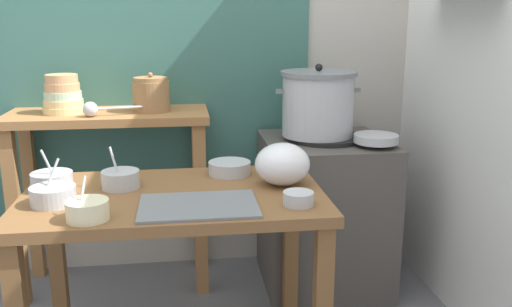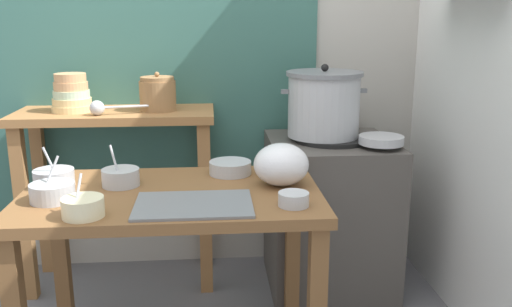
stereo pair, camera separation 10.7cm
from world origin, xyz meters
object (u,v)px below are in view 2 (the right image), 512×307
at_px(bowl_stack_enamel, 71,95).
at_px(wide_pan, 381,140).
at_px(serving_tray, 194,205).
at_px(clay_pot, 158,94).
at_px(prep_bowl_2, 274,167).
at_px(prep_bowl_1, 52,191).
at_px(back_shelf_table, 118,155).
at_px(prep_bowl_4, 230,167).
at_px(prep_bowl_6, 83,206).
at_px(prep_table, 173,219).
at_px(stove_block, 329,214).
at_px(ladle, 100,108).
at_px(prep_bowl_5, 294,199).
at_px(steamer_pot, 324,104).
at_px(prep_bowl_0, 121,177).
at_px(plastic_bag, 281,164).
at_px(prep_bowl_3, 54,177).

relative_size(bowl_stack_enamel, wide_pan, 0.95).
bearing_deg(serving_tray, wide_pan, 36.03).
height_order(clay_pot, prep_bowl_2, clay_pot).
bearing_deg(prep_bowl_1, clay_pot, 69.64).
relative_size(back_shelf_table, prep_bowl_4, 5.58).
bearing_deg(bowl_stack_enamel, prep_bowl_6, -75.75).
bearing_deg(prep_table, serving_tray, -63.11).
height_order(stove_block, serving_tray, stove_block).
bearing_deg(ladle, prep_bowl_6, -83.67).
bearing_deg(prep_bowl_4, prep_bowl_5, -63.92).
bearing_deg(steamer_pot, prep_bowl_2, -124.82).
distance_m(ladle, prep_bowl_0, 0.59).
relative_size(steamer_pot, bowl_stack_enamel, 2.13).
xyz_separation_m(wide_pan, prep_bowl_1, (-1.33, -0.52, -0.04)).
bearing_deg(plastic_bag, clay_pot, 126.78).
bearing_deg(serving_tray, prep_bowl_2, 50.30).
relative_size(steamer_pot, clay_pot, 2.20).
xyz_separation_m(steamer_pot, prep_bowl_4, (-0.47, -0.42, -0.19)).
xyz_separation_m(prep_bowl_1, prep_bowl_6, (0.14, -0.17, 0.00)).
xyz_separation_m(bowl_stack_enamel, prep_bowl_3, (0.07, -0.64, -0.23)).
relative_size(plastic_bag, prep_bowl_6, 1.54).
xyz_separation_m(prep_table, bowl_stack_enamel, (-0.52, 0.75, 0.37)).
bearing_deg(wide_pan, prep_bowl_3, -166.13).
xyz_separation_m(back_shelf_table, stove_block, (1.05, -0.13, -0.30)).
bearing_deg(plastic_bag, prep_bowl_1, -171.69).
height_order(back_shelf_table, steamer_pot, steamer_pot).
height_order(prep_bowl_1, prep_bowl_6, prep_bowl_1).
height_order(prep_bowl_0, prep_bowl_6, prep_bowl_0).
bearing_deg(prep_bowl_0, prep_bowl_6, -101.94).
height_order(back_shelf_table, prep_bowl_4, back_shelf_table).
bearing_deg(prep_bowl_1, bowl_stack_enamel, 97.63).
height_order(prep_table, prep_bowl_1, prep_bowl_1).
xyz_separation_m(back_shelf_table, prep_bowl_2, (0.72, -0.53, 0.07)).
xyz_separation_m(back_shelf_table, prep_bowl_6, (0.05, -0.98, 0.08)).
distance_m(prep_table, prep_bowl_1, 0.44).
height_order(steamer_pot, plastic_bag, steamer_pot).
height_order(ladle, plastic_bag, ladle).
xyz_separation_m(plastic_bag, prep_bowl_4, (-0.19, 0.17, -0.05)).
bearing_deg(prep_bowl_4, prep_bowl_3, -170.67).
xyz_separation_m(prep_table, prep_bowl_2, (0.41, 0.22, 0.14)).
bearing_deg(stove_block, prep_bowl_3, -156.74).
distance_m(steamer_pot, prep_bowl_2, 0.54).
relative_size(bowl_stack_enamel, prep_bowl_5, 1.85).
xyz_separation_m(steamer_pot, wide_pan, (0.23, -0.19, -0.14)).
bearing_deg(prep_bowl_5, back_shelf_table, 128.37).
bearing_deg(prep_bowl_5, prep_bowl_6, -176.18).
height_order(prep_table, prep_bowl_5, prep_bowl_5).
xyz_separation_m(prep_bowl_4, prep_bowl_5, (0.20, -0.41, -0.00)).
height_order(steamer_pot, prep_bowl_6, steamer_pot).
height_order(serving_tray, prep_bowl_5, prep_bowl_5).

